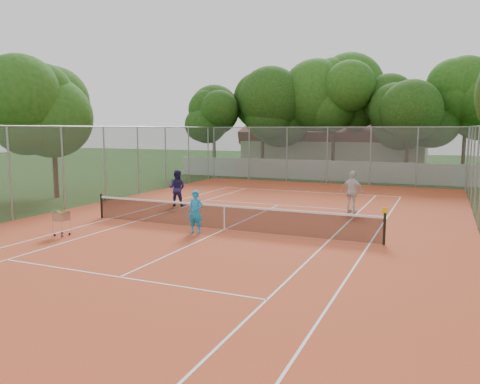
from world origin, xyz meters
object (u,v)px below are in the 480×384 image
at_px(player_near, 196,212).
at_px(player_far_right, 352,192).
at_px(player_far_left, 177,188).
at_px(tennis_net, 224,217).
at_px(clubhouse, 335,147).
at_px(ball_hopper, 62,223).

xyz_separation_m(player_near, player_far_right, (4.52, 6.72, 0.17)).
relative_size(player_far_left, player_far_right, 0.93).
height_order(tennis_net, clubhouse, clubhouse).
bearing_deg(player_far_left, player_far_right, -179.78).
height_order(clubhouse, player_far_left, clubhouse).
xyz_separation_m(tennis_net, clubhouse, (-2.00, 29.00, 1.69)).
relative_size(clubhouse, player_near, 10.17).
bearing_deg(player_near, tennis_net, 51.40).
distance_m(player_near, ball_hopper, 4.86).
height_order(player_near, player_far_right, player_far_right).
height_order(tennis_net, ball_hopper, ball_hopper).
relative_size(tennis_net, clubhouse, 0.72).
bearing_deg(player_far_right, clubhouse, -58.47).
xyz_separation_m(tennis_net, player_far_right, (3.84, 5.69, 0.48)).
xyz_separation_m(player_far_left, player_far_right, (8.45, 1.57, 0.07)).
bearing_deg(ball_hopper, player_far_right, 27.16).
bearing_deg(player_far_right, ball_hopper, 63.23).
bearing_deg(tennis_net, player_near, -123.55).
bearing_deg(ball_hopper, tennis_net, 15.38).
relative_size(tennis_net, player_far_right, 6.10).
bearing_deg(clubhouse, player_far_left, -95.99).
bearing_deg(ball_hopper, clubhouse, 66.18).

